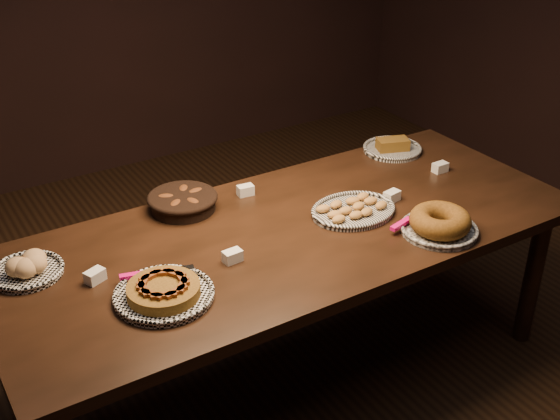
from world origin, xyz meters
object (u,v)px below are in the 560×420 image
buffet_table (292,244)px  apple_tart_plate (164,292)px  madeleine_platter (353,210)px  bundt_cake_plate (439,224)px

buffet_table → apple_tart_plate: (-0.63, -0.16, 0.10)m
buffet_table → madeleine_platter: bearing=-5.5°
buffet_table → bundt_cake_plate: bearing=-34.8°
buffet_table → bundt_cake_plate: size_ratio=7.03×
buffet_table → apple_tart_plate: 0.66m
buffet_table → apple_tart_plate: bearing=-165.4°
apple_tart_plate → madeleine_platter: bearing=11.7°
buffet_table → bundt_cake_plate: 0.60m
apple_tart_plate → madeleine_platter: size_ratio=0.95×
apple_tart_plate → madeleine_platter: apple_tart_plate is taller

